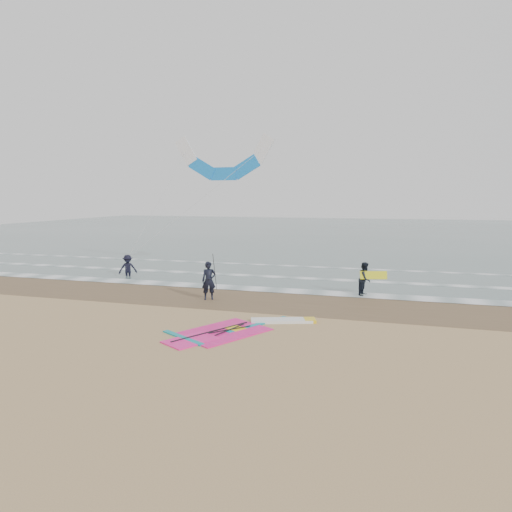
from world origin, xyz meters
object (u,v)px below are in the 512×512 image
(person_wading, at_px, (128,263))
(person_walking, at_px, (365,279))
(person_standing, at_px, (209,281))
(surf_kite, at_px, (223,162))
(windsurf_rig, at_px, (241,329))

(person_wading, bearing_deg, person_walking, -38.54)
(person_standing, relative_size, surf_kite, 0.22)
(surf_kite, bearing_deg, person_walking, -27.95)
(windsurf_rig, xyz_separation_m, person_walking, (4.05, 7.21, 0.79))
(person_walking, xyz_separation_m, surf_kite, (-9.08, 4.82, 6.14))
(windsurf_rig, distance_m, surf_kite, 14.77)
(person_standing, bearing_deg, person_wading, 123.28)
(windsurf_rig, relative_size, person_wading, 3.07)
(person_standing, bearing_deg, person_walking, -1.63)
(person_walking, bearing_deg, person_wading, 101.94)
(windsurf_rig, xyz_separation_m, person_standing, (-2.95, 4.25, 0.87))
(windsurf_rig, bearing_deg, person_wading, 139.04)
(person_walking, height_order, person_wading, person_wading)
(surf_kite, bearing_deg, person_standing, -75.01)
(windsurf_rig, height_order, person_walking, person_walking)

